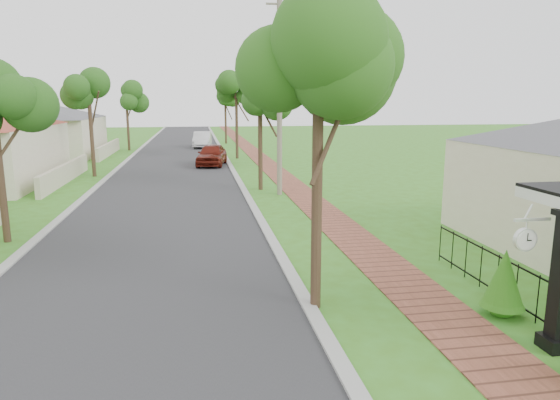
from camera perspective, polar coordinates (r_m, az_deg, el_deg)
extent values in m
plane|color=#3C711B|center=(9.41, 1.35, -16.00)|extent=(160.00, 160.00, 0.00)
cube|color=#28282B|center=(28.58, -12.27, 2.29)|extent=(7.00, 120.00, 0.02)
cube|color=#9E9E99|center=(28.63, -4.95, 2.53)|extent=(0.30, 120.00, 0.10)
cube|color=#9E9E99|center=(28.98, -19.49, 2.03)|extent=(0.30, 120.00, 0.10)
cube|color=#95513B|center=(28.95, 0.19, 2.66)|extent=(1.50, 120.00, 0.03)
cube|color=black|center=(10.36, 28.96, -14.08)|extent=(0.48, 0.48, 0.24)
cube|color=black|center=(11.00, 27.59, -7.86)|extent=(0.03, 8.00, 0.03)
cube|color=black|center=(11.27, 27.21, -11.72)|extent=(0.03, 8.00, 0.03)
cylinder|color=black|center=(11.14, 27.37, -10.05)|extent=(0.02, 0.02, 1.00)
cylinder|color=black|center=(11.64, 25.41, -8.98)|extent=(0.02, 0.02, 1.00)
cylinder|color=black|center=(12.16, 23.61, -7.99)|extent=(0.02, 0.02, 1.00)
cylinder|color=black|center=(12.69, 21.98, -7.07)|extent=(0.02, 0.02, 1.00)
cylinder|color=black|center=(13.23, 20.48, -6.22)|extent=(0.02, 0.02, 1.00)
cylinder|color=black|center=(13.79, 19.10, -5.44)|extent=(0.02, 0.02, 1.00)
cylinder|color=black|center=(14.35, 17.84, -4.71)|extent=(0.02, 0.02, 1.00)
cylinder|color=#382619|center=(24.50, -2.27, 6.46)|extent=(0.22, 0.22, 4.55)
sphere|color=#164A13|center=(24.42, -2.31, 12.09)|extent=(1.70, 1.70, 1.70)
cylinder|color=#382619|center=(38.38, -4.97, 8.40)|extent=(0.22, 0.22, 4.90)
sphere|color=#164A13|center=(38.35, -5.04, 12.27)|extent=(1.70, 1.70, 1.70)
cylinder|color=#382619|center=(52.35, -6.23, 8.74)|extent=(0.22, 0.22, 4.20)
sphere|color=#164A13|center=(52.31, -6.28, 11.17)|extent=(1.70, 1.70, 1.70)
cylinder|color=#382619|center=(17.42, -29.27, 1.93)|extent=(0.22, 0.22, 3.85)
cylinder|color=#382619|center=(30.84, -20.73, 7.05)|extent=(0.22, 0.22, 4.90)
sphere|color=#164A13|center=(30.79, -21.07, 11.85)|extent=(1.70, 1.70, 1.70)
cylinder|color=#382619|center=(46.63, -17.00, 8.24)|extent=(0.22, 0.22, 4.55)
sphere|color=#164A13|center=(46.59, -17.17, 11.19)|extent=(1.70, 1.70, 1.70)
sphere|color=#1D6E16|center=(11.30, 24.05, -10.55)|extent=(0.67, 0.67, 0.67)
cone|color=#1D6E16|center=(11.12, 24.28, -7.90)|extent=(0.76, 0.76, 1.10)
cube|color=#BFB299|center=(29.32, -23.31, 2.84)|extent=(0.25, 10.00, 1.00)
cube|color=beige|center=(44.38, -27.29, 6.36)|extent=(11.00, 10.00, 3.00)
pyramid|color=#4C4C51|center=(44.29, -27.56, 9.31)|extent=(15.56, 15.56, 1.60)
cube|color=#BFB299|center=(42.96, -18.99, 5.53)|extent=(0.25, 10.00, 1.00)
imported|color=#5F170E|center=(34.31, -7.80, 5.13)|extent=(2.48, 4.53, 1.46)
imported|color=silver|center=(48.01, -8.88, 6.82)|extent=(1.89, 4.56, 1.47)
cylinder|color=#382619|center=(10.20, 4.23, 0.04)|extent=(0.22, 0.22, 4.67)
sphere|color=#2E621C|center=(10.02, 4.44, 14.02)|extent=(2.32, 2.32, 2.32)
cylinder|color=gray|center=(23.05, -0.06, 11.56)|extent=(0.24, 0.24, 8.88)
cube|color=gray|center=(23.42, -0.06, 21.49)|extent=(1.20, 0.08, 0.08)
cube|color=white|center=(9.76, 26.88, -2.01)|extent=(0.69, 0.05, 0.05)
cylinder|color=white|center=(9.73, 26.31, -2.95)|extent=(0.02, 0.02, 0.30)
cylinder|color=white|center=(9.78, 26.21, -4.08)|extent=(0.42, 0.10, 0.42)
cylinder|color=white|center=(9.73, 26.39, -4.16)|extent=(0.36, 0.01, 0.36)
cylinder|color=white|center=(9.82, 26.02, -4.00)|extent=(0.36, 0.01, 0.36)
cube|color=black|center=(9.71, 26.46, -3.80)|extent=(0.02, 0.01, 0.14)
cube|color=black|center=(9.75, 26.62, -4.15)|extent=(0.09, 0.01, 0.02)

